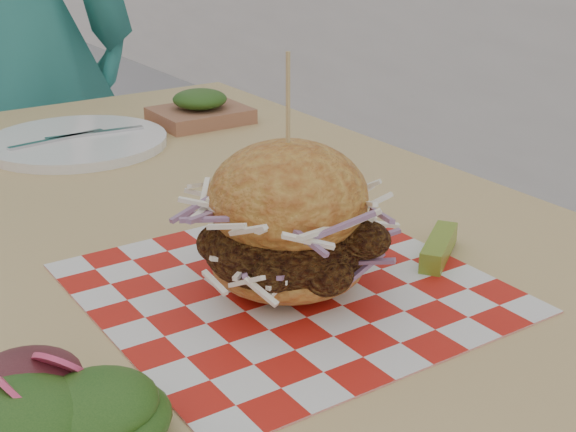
{
  "coord_description": "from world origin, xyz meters",
  "views": [
    {
      "loc": [
        -0.29,
        -0.72,
        1.1
      ],
      "look_at": [
        0.09,
        -0.14,
        0.82
      ],
      "focal_mm": 50.0,
      "sensor_mm": 36.0,
      "label": 1
    }
  ],
  "objects": [
    {
      "name": "kraft_tray",
      "position": [
        0.31,
        0.45,
        0.77
      ],
      "size": [
        0.15,
        0.12,
        0.06
      ],
      "color": "#965F44",
      "rests_on": "patio_table"
    },
    {
      "name": "paper_liner",
      "position": [
        0.09,
        -0.14,
        0.75
      ],
      "size": [
        0.36,
        0.36,
        0.0
      ],
      "primitive_type": "cube",
      "color": "red",
      "rests_on": "patio_table"
    },
    {
      "name": "pickle_spear",
      "position": [
        0.26,
        -0.17,
        0.76
      ],
      "size": [
        0.09,
        0.07,
        0.02
      ],
      "primitive_type": "cube",
      "rotation": [
        0.0,
        0.0,
        0.62
      ],
      "color": "olive",
      "rests_on": "paper_liner"
    },
    {
      "name": "place_setting",
      "position": [
        0.09,
        0.43,
        0.76
      ],
      "size": [
        0.27,
        0.27,
        0.02
      ],
      "color": "white",
      "rests_on": "patio_table"
    },
    {
      "name": "sandwich",
      "position": [
        0.09,
        -0.14,
        0.81
      ],
      "size": [
        0.2,
        0.2,
        0.23
      ],
      "color": "gold",
      "rests_on": "paper_liner"
    },
    {
      "name": "patio_table",
      "position": [
        0.09,
        0.11,
        0.67
      ],
      "size": [
        0.8,
        1.2,
        0.75
      ],
      "color": "tan",
      "rests_on": "ground"
    },
    {
      "name": "side_salad",
      "position": [
        -0.17,
        -0.23,
        0.76
      ],
      "size": [
        0.14,
        0.14,
        0.05
      ],
      "color": "#3F1419",
      "rests_on": "patio_table"
    }
  ]
}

